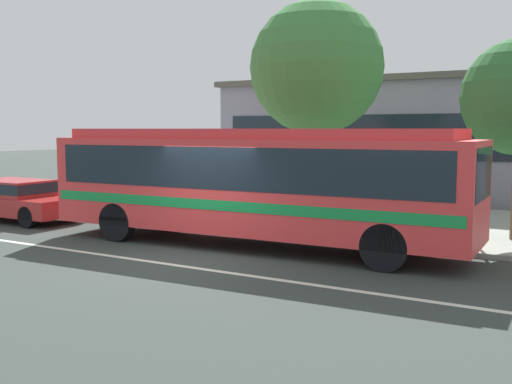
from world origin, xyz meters
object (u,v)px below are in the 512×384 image
(street_tree_near_stop, at_px, (317,68))
(pedestrian_walking_along_curb, at_px, (312,195))
(bus_stop_sign, at_px, (480,181))
(pedestrian_standing_by_tree, at_px, (372,199))
(sedan_behind_bus, at_px, (16,198))
(transit_bus, at_px, (253,178))
(pedestrian_waiting_near_sign, at_px, (362,199))

(street_tree_near_stop, bearing_deg, pedestrian_walking_along_curb, -67.39)
(pedestrian_walking_along_curb, bearing_deg, bus_stop_sign, -2.96)
(pedestrian_walking_along_curb, distance_m, pedestrian_standing_by_tree, 1.81)
(pedestrian_walking_along_curb, relative_size, pedestrian_standing_by_tree, 0.97)
(street_tree_near_stop, bearing_deg, bus_stop_sign, -26.00)
(sedan_behind_bus, xyz_separation_m, pedestrian_standing_by_tree, (10.99, 2.17, 0.39))
(pedestrian_standing_by_tree, height_order, street_tree_near_stop, street_tree_near_stop)
(bus_stop_sign, bearing_deg, street_tree_near_stop, 154.00)
(transit_bus, bearing_deg, pedestrian_standing_by_tree, 40.95)
(transit_bus, relative_size, sedan_behind_bus, 2.49)
(pedestrian_waiting_near_sign, distance_m, street_tree_near_stop, 5.04)
(sedan_behind_bus, bearing_deg, pedestrian_standing_by_tree, 11.15)
(pedestrian_waiting_near_sign, xyz_separation_m, pedestrian_standing_by_tree, (0.36, -0.27, 0.05))
(transit_bus, xyz_separation_m, bus_stop_sign, (4.95, 2.02, 0.01))
(transit_bus, height_order, bus_stop_sign, transit_bus)
(pedestrian_standing_by_tree, bearing_deg, pedestrian_walking_along_curb, 172.58)
(transit_bus, bearing_deg, bus_stop_sign, 22.19)
(pedestrian_waiting_near_sign, xyz_separation_m, pedestrian_walking_along_curb, (-1.43, -0.03, 0.02))
(pedestrian_waiting_near_sign, distance_m, bus_stop_sign, 3.06)
(street_tree_near_stop, bearing_deg, sedan_behind_bus, -149.54)
(sedan_behind_bus, height_order, street_tree_near_stop, street_tree_near_stop)
(transit_bus, distance_m, pedestrian_standing_by_tree, 3.12)
(pedestrian_waiting_near_sign, xyz_separation_m, bus_stop_sign, (2.99, -0.26, 0.63))
(bus_stop_sign, bearing_deg, pedestrian_walking_along_curb, 177.04)
(pedestrian_standing_by_tree, bearing_deg, sedan_behind_bus, -168.85)
(sedan_behind_bus, xyz_separation_m, pedestrian_walking_along_curb, (9.20, 2.40, 0.37))
(transit_bus, distance_m, street_tree_near_stop, 5.61)
(transit_bus, relative_size, pedestrian_walking_along_curb, 6.50)
(sedan_behind_bus, distance_m, pedestrian_waiting_near_sign, 10.91)
(sedan_behind_bus, height_order, pedestrian_walking_along_curb, pedestrian_walking_along_curb)
(pedestrian_standing_by_tree, distance_m, bus_stop_sign, 2.69)
(sedan_behind_bus, bearing_deg, street_tree_near_stop, 30.46)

